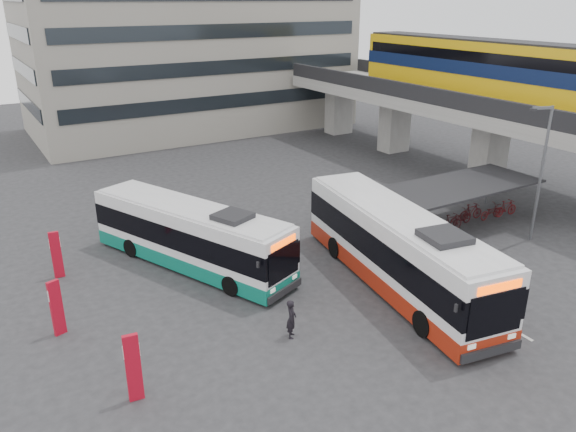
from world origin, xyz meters
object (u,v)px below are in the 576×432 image
lamp_post (541,166)px  pedestrian (291,319)px  bus_main (397,249)px  bus_teal (190,236)px

lamp_post → pedestrian: bearing=-155.1°
bus_main → bus_teal: bus_main is taller
pedestrian → lamp_post: lamp_post is taller
bus_main → lamp_post: 9.87m
bus_teal → bus_main: bearing=-65.2°
bus_main → bus_teal: bearing=146.6°
bus_teal → lamp_post: lamp_post is taller
bus_main → lamp_post: bearing=9.7°
bus_main → pedestrian: (-6.32, -1.23, -0.96)m
pedestrian → lamp_post: (15.90, 1.31, 3.35)m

